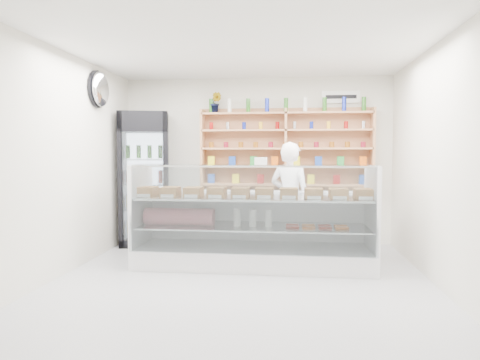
# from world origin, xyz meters

# --- Properties ---
(room) EXTENTS (5.00, 5.00, 5.00)m
(room) POSITION_xyz_m (0.00, 0.00, 1.40)
(room) COLOR #A5A6AA
(room) RESTS_ON ground
(display_counter) EXTENTS (3.16, 0.94, 1.37)m
(display_counter) POSITION_xyz_m (0.08, 0.91, 0.37)
(display_counter) COLOR white
(display_counter) RESTS_ON floor
(shop_worker) EXTENTS (0.72, 0.61, 1.69)m
(shop_worker) POSITION_xyz_m (0.57, 1.60, 0.84)
(shop_worker) COLOR white
(shop_worker) RESTS_ON floor
(drinks_cooler) EXTENTS (0.96, 0.95, 2.19)m
(drinks_cooler) POSITION_xyz_m (-1.85, 2.14, 1.10)
(drinks_cooler) COLOR black
(drinks_cooler) RESTS_ON floor
(wall_shelving) EXTENTS (2.84, 0.28, 1.33)m
(wall_shelving) POSITION_xyz_m (0.50, 2.34, 1.59)
(wall_shelving) COLOR tan
(wall_shelving) RESTS_ON back_wall
(potted_plant) EXTENTS (0.21, 0.18, 0.34)m
(potted_plant) POSITION_xyz_m (-0.67, 2.34, 2.37)
(potted_plant) COLOR #1E6626
(potted_plant) RESTS_ON wall_shelving
(security_mirror) EXTENTS (0.15, 0.50, 0.50)m
(security_mirror) POSITION_xyz_m (-2.17, 1.20, 2.45)
(security_mirror) COLOR silver
(security_mirror) RESTS_ON left_wall
(wall_sign) EXTENTS (0.62, 0.03, 0.20)m
(wall_sign) POSITION_xyz_m (1.40, 2.47, 2.45)
(wall_sign) COLOR white
(wall_sign) RESTS_ON back_wall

